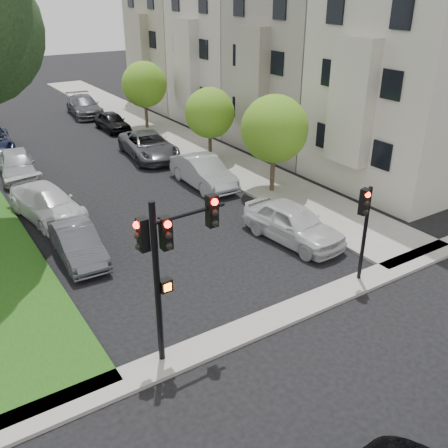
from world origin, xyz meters
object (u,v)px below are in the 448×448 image
car_parked_4 (84,106)px  small_tree_a (274,129)px  car_parked_2 (149,145)px  car_parked_5 (78,244)px  car_parked_1 (203,172)px  traffic_signal_secondary (364,218)px  small_tree_b (210,113)px  car_parked_6 (47,203)px  small_tree_c (144,85)px  traffic_signal_main (168,252)px  car_parked_3 (112,122)px  car_parked_7 (17,164)px  car_parked_0 (293,223)px

car_parked_4 → small_tree_a: bearing=-77.0°
car_parked_2 → car_parked_5: car_parked_2 is taller
car_parked_1 → traffic_signal_secondary: bearing=-90.6°
small_tree_a → small_tree_b: 5.78m
small_tree_a → car_parked_6: (-10.01, 2.92, -2.46)m
small_tree_c → traffic_signal_main: 24.32m
car_parked_2 → car_parked_3: size_ratio=1.40×
car_parked_2 → car_parked_4: bearing=94.9°
car_parked_2 → car_parked_7: (-7.24, 0.66, -0.00)m
traffic_signal_secondary → car_parked_0: traffic_signal_secondary is taller
small_tree_b → small_tree_c: size_ratio=0.91×
car_parked_0 → car_parked_6: size_ratio=0.93×
traffic_signal_main → car_parked_5: bearing=93.6°
small_tree_b → car_parked_2: bearing=136.8°
car_parked_0 → car_parked_1: size_ratio=0.99×
small_tree_b → car_parked_4: 15.16m
traffic_signal_secondary → car_parked_1: traffic_signal_secondary is taller
car_parked_1 → car_parked_5: (-7.70, -3.93, -0.11)m
small_tree_b → car_parked_4: small_tree_b is taller
small_tree_c → traffic_signal_main: traffic_signal_main is taller
small_tree_a → car_parked_1: bearing=132.3°
traffic_signal_secondary → car_parked_3: (0.41, 23.22, -1.77)m
small_tree_c → car_parked_6: small_tree_c is taller
traffic_signal_secondary → car_parked_1: 10.79m
small_tree_a → small_tree_b: (-0.00, 5.76, -0.37)m
small_tree_b → car_parked_5: 12.50m
car_parked_6 → car_parked_7: car_parked_7 is taller
car_parked_6 → small_tree_b: bearing=6.6°
car_parked_1 → car_parked_3: size_ratio=1.19×
small_tree_b → car_parked_7: size_ratio=0.98×
car_parked_7 → traffic_signal_main: bearing=-81.9°
car_parked_1 → car_parked_2: bearing=94.2°
car_parked_2 → car_parked_4: car_parked_4 is taller
car_parked_4 → car_parked_7: size_ratio=1.20×
car_parked_0 → car_parked_7: car_parked_0 is taller
car_parked_7 → car_parked_3: bearing=46.1°
car_parked_0 → car_parked_6: car_parked_0 is taller
small_tree_c → car_parked_2: (-2.67, -6.03, -2.34)m
traffic_signal_main → car_parked_7: traffic_signal_main is taller
traffic_signal_main → car_parked_5: 7.19m
car_parked_7 → car_parked_4: bearing=64.1°
car_parked_0 → car_parked_2: size_ratio=0.85×
small_tree_b → car_parked_6: 10.61m
car_parked_0 → car_parked_4: size_ratio=0.87×
small_tree_b → car_parked_5: size_ratio=1.08×
traffic_signal_main → car_parked_3: size_ratio=1.24×
small_tree_c → car_parked_2: small_tree_c is taller
car_parked_1 → small_tree_a: bearing=-46.8°
car_parked_5 → car_parked_7: car_parked_7 is taller
small_tree_a → small_tree_c: bearing=90.0°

